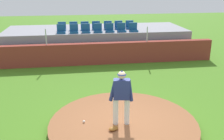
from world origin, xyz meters
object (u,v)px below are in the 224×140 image
at_px(baseball, 84,121).
at_px(stadium_chair_1, 74,30).
at_px(pitcher, 122,94).
at_px(stadium_chair_11, 108,27).
at_px(stadium_chair_6, 133,29).
at_px(stadium_chair_10, 96,27).
at_px(stadium_chair_0, 61,30).
at_px(stadium_chair_4, 110,29).
at_px(stadium_chair_7, 62,28).
at_px(fielding_glove, 113,129).
at_px(stadium_chair_9, 85,27).
at_px(stadium_chair_3, 98,29).
at_px(stadium_chair_2, 86,30).
at_px(stadium_chair_12, 119,26).
at_px(stadium_chair_8, 74,28).
at_px(stadium_chair_5, 122,29).
at_px(stadium_chair_13, 130,26).

xyz_separation_m(baseball, stadium_chair_1, (-0.16, 7.82, 1.48)).
bearing_deg(pitcher, stadium_chair_11, 94.02).
distance_m(stadium_chair_6, stadium_chair_10, 2.31).
relative_size(stadium_chair_0, stadium_chair_10, 1.00).
bearing_deg(stadium_chair_1, stadium_chair_10, -145.51).
height_order(stadium_chair_4, stadium_chair_7, same).
relative_size(fielding_glove, stadium_chair_9, 0.60).
distance_m(pitcher, stadium_chair_3, 8.08).
relative_size(stadium_chair_0, stadium_chair_11, 1.00).
bearing_deg(stadium_chair_10, stadium_chair_2, 53.55).
xyz_separation_m(pitcher, stadium_chair_10, (0.06, 8.97, 0.51)).
bearing_deg(stadium_chair_0, stadium_chair_11, -162.06).
height_order(stadium_chair_2, stadium_chair_12, same).
xyz_separation_m(stadium_chair_4, stadium_chair_12, (0.69, 0.92, 0.00)).
height_order(fielding_glove, stadium_chair_12, stadium_chair_12).
distance_m(stadium_chair_4, stadium_chair_9, 1.65).
height_order(fielding_glove, stadium_chair_9, stadium_chair_9).
relative_size(stadium_chair_3, stadium_chair_11, 1.00).
height_order(stadium_chair_6, stadium_chair_11, same).
distance_m(stadium_chair_0, stadium_chair_2, 1.40).
bearing_deg(stadium_chair_9, baseball, 86.71).
distance_m(fielding_glove, stadium_chair_0, 8.71).
distance_m(fielding_glove, stadium_chair_11, 9.50).
height_order(baseball, fielding_glove, fielding_glove).
xyz_separation_m(baseball, stadium_chair_10, (1.19, 8.74, 1.48)).
relative_size(stadium_chair_4, stadium_chair_8, 1.00).
bearing_deg(stadium_chair_12, stadium_chair_8, 0.39).
distance_m(stadium_chair_1, stadium_chair_4, 2.06).
relative_size(pitcher, stadium_chair_12, 3.45).
relative_size(fielding_glove, stadium_chair_10, 0.60).
distance_m(stadium_chair_0, stadium_chair_11, 2.95).
xyz_separation_m(pitcher, fielding_glove, (-0.29, -0.34, -0.94)).
xyz_separation_m(stadium_chair_3, stadium_chair_8, (-1.39, 0.90, 0.00)).
bearing_deg(stadium_chair_0, stadium_chair_2, 179.54).
distance_m(stadium_chair_0, stadium_chair_9, 1.63).
distance_m(stadium_chair_2, stadium_chair_12, 2.27).
bearing_deg(stadium_chair_5, stadium_chair_6, 179.73).
bearing_deg(stadium_chair_6, stadium_chair_3, 0.05).
xyz_separation_m(baseball, stadium_chair_11, (1.93, 8.76, 1.48)).
height_order(stadium_chair_4, stadium_chair_11, same).
distance_m(stadium_chair_3, stadium_chair_5, 1.39).
bearing_deg(stadium_chair_13, pitcher, 76.43).
xyz_separation_m(pitcher, stadium_chair_12, (1.47, 8.98, 0.51)).
xyz_separation_m(stadium_chair_0, stadium_chair_4, (2.79, -0.01, 0.00)).
xyz_separation_m(stadium_chair_7, stadium_chair_12, (3.46, 0.02, 0.00)).
bearing_deg(stadium_chair_2, baseball, 86.20).
xyz_separation_m(stadium_chair_5, stadium_chair_8, (-2.78, 0.89, 0.00)).
relative_size(baseball, stadium_chair_11, 0.15).
relative_size(stadium_chair_7, stadium_chair_9, 1.00).
distance_m(baseball, stadium_chair_1, 7.96).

